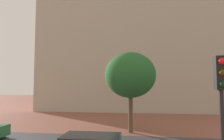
# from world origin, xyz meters

# --- Properties ---
(landmark_building) EXTENTS (26.43, 11.85, 31.82)m
(landmark_building) POSITION_xyz_m (0.71, 30.31, 10.08)
(landmark_building) COLOR #B2A893
(landmark_building) RESTS_ON ground_plane
(traffic_light_pole) EXTENTS (0.28, 0.34, 4.36)m
(traffic_light_pole) POSITION_xyz_m (3.81, 3.38, 3.06)
(traffic_light_pole) COLOR black
(traffic_light_pole) RESTS_ON ground_plane
(tree_curb_far) EXTENTS (3.94, 3.94, 6.17)m
(tree_curb_far) POSITION_xyz_m (1.05, 13.66, 4.38)
(tree_curb_far) COLOR brown
(tree_curb_far) RESTS_ON ground_plane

